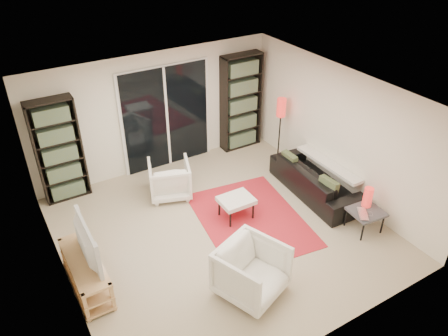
{
  "coord_description": "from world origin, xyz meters",
  "views": [
    {
      "loc": [
        -2.9,
        -4.94,
        4.82
      ],
      "look_at": [
        0.25,
        0.3,
        1.0
      ],
      "focal_mm": 35.0,
      "sensor_mm": 36.0,
      "label": 1
    }
  ],
  "objects": [
    {
      "name": "sliding_door",
      "position": [
        0.2,
        2.46,
        1.05
      ],
      "size": [
        1.92,
        0.08,
        2.16
      ],
      "color": "white",
      "rests_on": "ground"
    },
    {
      "name": "table_lamp",
      "position": [
        2.18,
        -1.13,
        0.57
      ],
      "size": [
        0.16,
        0.16,
        0.35
      ],
      "primitive_type": "cylinder",
      "color": "red",
      "rests_on": "side_table"
    },
    {
      "name": "armchair_front",
      "position": [
        -0.32,
        -1.39,
        0.39
      ],
      "size": [
        1.09,
        1.11,
        0.79
      ],
      "primitive_type": "imported",
      "rotation": [
        0.0,
        0.0,
        0.36
      ],
      "color": "white",
      "rests_on": "floor"
    },
    {
      "name": "wall_back",
      "position": [
        0.0,
        2.5,
        1.2
      ],
      "size": [
        5.0,
        0.02,
        2.4
      ],
      "primitive_type": "cube",
      "color": "white",
      "rests_on": "ground"
    },
    {
      "name": "wall_right",
      "position": [
        2.5,
        0.0,
        1.2
      ],
      "size": [
        0.02,
        5.0,
        2.4
      ],
      "primitive_type": "cube",
      "color": "white",
      "rests_on": "ground"
    },
    {
      "name": "floor_lamp",
      "position": [
        2.25,
        1.39,
        1.07
      ],
      "size": [
        0.21,
        0.21,
        1.4
      ],
      "color": "black",
      "rests_on": "floor"
    },
    {
      "name": "wall_front",
      "position": [
        0.0,
        -2.5,
        1.2
      ],
      "size": [
        5.0,
        0.02,
        2.4
      ],
      "primitive_type": "cube",
      "color": "white",
      "rests_on": "ground"
    },
    {
      "name": "armchair_back",
      "position": [
        -0.28,
        1.39,
        0.35
      ],
      "size": [
        0.95,
        0.97,
        0.69
      ],
      "primitive_type": "imported",
      "rotation": [
        0.0,
        0.0,
        2.8
      ],
      "color": "white",
      "rests_on": "floor"
    },
    {
      "name": "rug",
      "position": [
        0.6,
        -0.03,
        0.01
      ],
      "size": [
        1.97,
        2.48,
        0.01
      ],
      "primitive_type": "cube",
      "rotation": [
        0.0,
        0.0,
        -0.14
      ],
      "color": "red",
      "rests_on": "floor"
    },
    {
      "name": "sofa",
      "position": [
        2.1,
        0.02,
        0.29
      ],
      "size": [
        0.93,
        2.07,
        0.59
      ],
      "primitive_type": "imported",
      "rotation": [
        0.0,
        0.0,
        1.5
      ],
      "color": "black",
      "rests_on": "floor"
    },
    {
      "name": "side_table",
      "position": [
        2.08,
        -1.22,
        0.36
      ],
      "size": [
        0.57,
        0.57,
        0.4
      ],
      "color": "#47484D",
      "rests_on": "floor"
    },
    {
      "name": "ottoman",
      "position": [
        0.42,
        0.17,
        0.35
      ],
      "size": [
        0.58,
        0.48,
        0.4
      ],
      "color": "white",
      "rests_on": "floor"
    },
    {
      "name": "tv",
      "position": [
        -2.26,
        -0.09,
        0.79
      ],
      "size": [
        0.15,
        1.03,
        0.59
      ],
      "primitive_type": "imported",
      "rotation": [
        0.0,
        0.0,
        1.56
      ],
      "color": "black",
      "rests_on": "tv_stand"
    },
    {
      "name": "ceiling",
      "position": [
        0.0,
        0.0,
        2.4
      ],
      "size": [
        5.0,
        5.0,
        0.02
      ],
      "primitive_type": "cube",
      "color": "white",
      "rests_on": "wall_back"
    },
    {
      "name": "tv_stand",
      "position": [
        -2.28,
        -0.09,
        0.26
      ],
      "size": [
        0.42,
        1.3,
        0.5
      ],
      "color": "#E8AC74",
      "rests_on": "floor"
    },
    {
      "name": "bookshelf_left",
      "position": [
        -1.95,
        2.33,
        0.98
      ],
      "size": [
        0.8,
        0.3,
        1.95
      ],
      "color": "black",
      "rests_on": "ground"
    },
    {
      "name": "wall_left",
      "position": [
        -2.5,
        0.0,
        1.2
      ],
      "size": [
        0.02,
        5.0,
        2.4
      ],
      "primitive_type": "cube",
      "color": "white",
      "rests_on": "ground"
    },
    {
      "name": "floor",
      "position": [
        0.0,
        0.0,
        0.0
      ],
      "size": [
        5.0,
        5.0,
        0.0
      ],
      "primitive_type": "plane",
      "color": "#C8B495",
      "rests_on": "ground"
    },
    {
      "name": "bookshelf_right",
      "position": [
        1.9,
        2.33,
        1.05
      ],
      "size": [
        0.9,
        0.3,
        2.1
      ],
      "color": "black",
      "rests_on": "ground"
    },
    {
      "name": "laptop",
      "position": [
        1.99,
        -1.31,
        0.41
      ],
      "size": [
        0.38,
        0.41,
        0.03
      ],
      "primitive_type": "imported",
      "rotation": [
        0.0,
        0.0,
        0.94
      ],
      "color": "silver",
      "rests_on": "side_table"
    }
  ]
}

